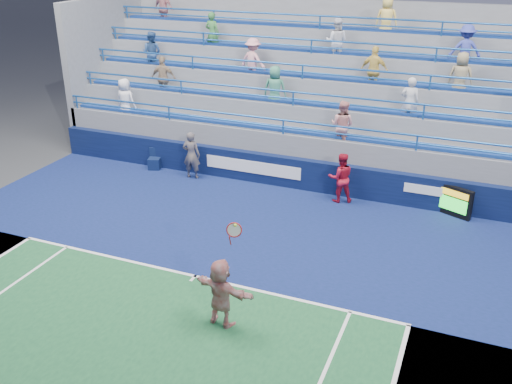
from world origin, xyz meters
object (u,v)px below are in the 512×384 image
at_px(line_judge, 191,155).
at_px(ball_girl, 341,178).
at_px(serve_speed_board, 450,200).
at_px(judge_chair, 155,163).
at_px(tennis_player, 221,293).

xyz_separation_m(line_judge, ball_girl, (5.52, 0.03, -0.03)).
relative_size(serve_speed_board, judge_chair, 1.74).
height_order(serve_speed_board, line_judge, line_judge).
xyz_separation_m(tennis_player, ball_girl, (0.81, 7.48, 0.02)).
bearing_deg(tennis_player, judge_chair, 129.91).
bearing_deg(tennis_player, ball_girl, 83.80).
xyz_separation_m(serve_speed_board, judge_chair, (-10.73, -0.11, -0.24)).
distance_m(line_judge, ball_girl, 5.52).
relative_size(serve_speed_board, ball_girl, 0.80).
xyz_separation_m(serve_speed_board, line_judge, (-8.99, -0.36, 0.39)).
bearing_deg(ball_girl, line_judge, -24.12).
xyz_separation_m(judge_chair, line_judge, (1.74, -0.25, 0.63)).
bearing_deg(ball_girl, tennis_player, 59.40).
bearing_deg(serve_speed_board, line_judge, -177.68).
distance_m(judge_chair, line_judge, 1.87).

